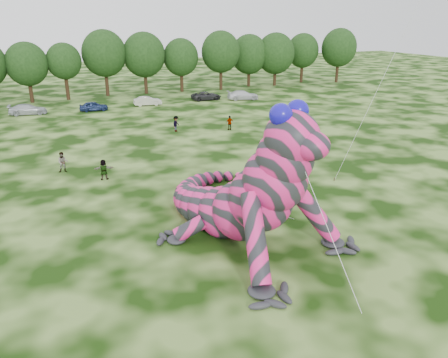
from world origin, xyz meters
name	(u,v)px	position (x,y,z in m)	size (l,w,h in m)	color
ground	(156,316)	(0.00, 0.00, 0.00)	(240.00, 240.00, 0.00)	#16330A
inflatable_gecko	(227,167)	(5.91, 5.84, 4.31)	(14.52, 17.24, 8.62)	#E62178
tree_8	(28,73)	(-4.22, 56.99, 4.47)	(6.14, 5.53, 8.94)	black
tree_9	(65,72)	(1.06, 57.35, 4.34)	(5.27, 4.74, 8.68)	black
tree_10	(105,63)	(7.40, 58.58, 5.25)	(7.09, 6.38, 10.50)	black
tree_11	(145,63)	(13.79, 58.20, 5.03)	(7.01, 6.31, 10.07)	black
tree_12	(181,65)	(20.01, 57.74, 4.49)	(5.99, 5.39, 8.97)	black
tree_13	(221,61)	(27.13, 57.13, 5.06)	(6.83, 6.15, 10.13)	black
tree_14	(249,60)	(33.46, 58.72, 4.70)	(6.82, 6.14, 9.40)	black
tree_15	(275,59)	(38.47, 57.77, 4.82)	(7.17, 6.45, 9.63)	black
tree_16	(302,58)	(45.45, 59.37, 4.69)	(6.26, 5.63, 9.37)	black
tree_17	(338,56)	(51.95, 56.66, 5.15)	(6.98, 6.28, 10.30)	black
car_3	(28,109)	(-4.86, 47.71, 0.70)	(1.95, 4.80, 1.39)	#ADB2B7
car_4	(94,106)	(3.57, 46.76, 0.66)	(1.55, 3.86, 1.32)	navy
car_5	(148,101)	(11.42, 47.65, 0.67)	(1.41, 4.05, 1.33)	#BBB6AA
car_6	(206,96)	(20.99, 48.46, 0.65)	(2.17, 4.71, 1.31)	#262629
car_7	(243,95)	(26.41, 46.44, 0.72)	(2.01, 4.94, 1.43)	silver
spectator_5	(104,170)	(0.62, 18.39, 0.84)	(1.56, 0.50, 1.68)	gray
spectator_3	(230,123)	(16.57, 29.38, 0.84)	(0.98, 0.41, 1.67)	gray
spectator_2	(176,124)	(10.65, 31.10, 0.90)	(1.16, 0.67, 1.80)	gray
spectator_1	(63,162)	(-2.25, 21.55, 0.88)	(0.86, 0.67, 1.76)	gray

